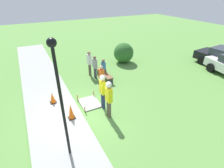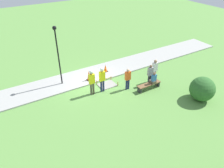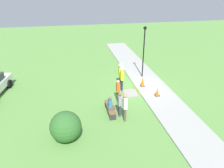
{
  "view_description": "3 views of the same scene",
  "coord_description": "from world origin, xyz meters",
  "px_view_note": "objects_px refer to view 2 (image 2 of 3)",
  "views": [
    {
      "loc": [
        6.94,
        -1.86,
        5.65
      ],
      "look_at": [
        -1.02,
        2.23,
        0.74
      ],
      "focal_mm": 28.0,
      "sensor_mm": 36.0,
      "label": 1
    },
    {
      "loc": [
        6.15,
        12.8,
        8.87
      ],
      "look_at": [
        -0.5,
        1.86,
        0.82
      ],
      "focal_mm": 35.0,
      "sensor_mm": 36.0,
      "label": 2
    },
    {
      "loc": [
        -15.07,
        5.03,
        7.73
      ],
      "look_at": [
        -1.32,
        2.26,
        1.2
      ],
      "focal_mm": 35.0,
      "sensor_mm": 36.0,
      "label": 3
    }
  ],
  "objects_px": {
    "worker_supervisor": "(102,77)",
    "worker_assistant": "(92,80)",
    "bystander_in_orange_shirt": "(128,78)",
    "bystander_in_white_shirt": "(150,74)",
    "bystander_in_gray_shirt": "(155,69)",
    "person_seated_on_bench": "(154,79)",
    "traffic_cone_near_patch": "(105,68)",
    "traffic_cone_far_patch": "(89,75)",
    "park_bench": "(149,85)",
    "lamppost_near": "(57,48)"
  },
  "relations": [
    {
      "from": "bystander_in_orange_shirt",
      "to": "bystander_in_white_shirt",
      "type": "xyz_separation_m",
      "value": [
        -1.81,
        0.31,
        -0.02
      ]
    },
    {
      "from": "bystander_in_gray_shirt",
      "to": "bystander_in_white_shirt",
      "type": "distance_m",
      "value": 0.62
    },
    {
      "from": "worker_supervisor",
      "to": "bystander_in_orange_shirt",
      "type": "height_order",
      "value": "worker_supervisor"
    },
    {
      "from": "bystander_in_gray_shirt",
      "to": "traffic_cone_near_patch",
      "type": "bearing_deg",
      "value": -51.29
    },
    {
      "from": "bystander_in_white_shirt",
      "to": "traffic_cone_near_patch",
      "type": "bearing_deg",
      "value": -59.78
    },
    {
      "from": "person_seated_on_bench",
      "to": "lamppost_near",
      "type": "xyz_separation_m",
      "value": [
        5.54,
        -3.97,
        2.13
      ]
    },
    {
      "from": "bystander_in_gray_shirt",
      "to": "worker_assistant",
      "type": "bearing_deg",
      "value": -10.05
    },
    {
      "from": "worker_assistant",
      "to": "bystander_in_gray_shirt",
      "type": "height_order",
      "value": "worker_assistant"
    },
    {
      "from": "traffic_cone_near_patch",
      "to": "bystander_in_white_shirt",
      "type": "bearing_deg",
      "value": 120.22
    },
    {
      "from": "park_bench",
      "to": "person_seated_on_bench",
      "type": "xyz_separation_m",
      "value": [
        -0.34,
        0.05,
        0.48
      ]
    },
    {
      "from": "person_seated_on_bench",
      "to": "lamppost_near",
      "type": "bearing_deg",
      "value": -35.62
    },
    {
      "from": "bystander_in_orange_shirt",
      "to": "bystander_in_gray_shirt",
      "type": "relative_size",
      "value": 0.92
    },
    {
      "from": "person_seated_on_bench",
      "to": "worker_assistant",
      "type": "distance_m",
      "value": 4.48
    },
    {
      "from": "bystander_in_orange_shirt",
      "to": "worker_assistant",
      "type": "bearing_deg",
      "value": -16.57
    },
    {
      "from": "bystander_in_orange_shirt",
      "to": "lamppost_near",
      "type": "relative_size",
      "value": 0.38
    },
    {
      "from": "traffic_cone_far_patch",
      "to": "person_seated_on_bench",
      "type": "relative_size",
      "value": 0.91
    },
    {
      "from": "traffic_cone_far_patch",
      "to": "person_seated_on_bench",
      "type": "xyz_separation_m",
      "value": [
        -3.57,
        3.34,
        0.31
      ]
    },
    {
      "from": "bystander_in_orange_shirt",
      "to": "lamppost_near",
      "type": "bearing_deg",
      "value": -38.74
    },
    {
      "from": "worker_assistant",
      "to": "bystander_in_white_shirt",
      "type": "bearing_deg",
      "value": 166.3
    },
    {
      "from": "park_bench",
      "to": "bystander_in_white_shirt",
      "type": "relative_size",
      "value": 1.15
    },
    {
      "from": "lamppost_near",
      "to": "worker_supervisor",
      "type": "bearing_deg",
      "value": 131.93
    },
    {
      "from": "traffic_cone_far_patch",
      "to": "park_bench",
      "type": "xyz_separation_m",
      "value": [
        -3.23,
        3.29,
        -0.17
      ]
    },
    {
      "from": "traffic_cone_near_patch",
      "to": "park_bench",
      "type": "height_order",
      "value": "traffic_cone_near_patch"
    },
    {
      "from": "traffic_cone_near_patch",
      "to": "traffic_cone_far_patch",
      "type": "relative_size",
      "value": 0.75
    },
    {
      "from": "traffic_cone_far_patch",
      "to": "bystander_in_orange_shirt",
      "type": "relative_size",
      "value": 0.48
    },
    {
      "from": "traffic_cone_near_patch",
      "to": "park_bench",
      "type": "xyz_separation_m",
      "value": [
        -1.46,
        3.83,
        -0.07
      ]
    },
    {
      "from": "person_seated_on_bench",
      "to": "lamppost_near",
      "type": "distance_m",
      "value": 7.14
    },
    {
      "from": "traffic_cone_near_patch",
      "to": "bystander_in_gray_shirt",
      "type": "xyz_separation_m",
      "value": [
        -2.51,
        3.14,
        0.65
      ]
    },
    {
      "from": "park_bench",
      "to": "bystander_in_white_shirt",
      "type": "distance_m",
      "value": 0.91
    },
    {
      "from": "bystander_in_white_shirt",
      "to": "lamppost_near",
      "type": "distance_m",
      "value": 6.92
    },
    {
      "from": "park_bench",
      "to": "worker_supervisor",
      "type": "xyz_separation_m",
      "value": [
        3.04,
        -1.51,
        0.86
      ]
    },
    {
      "from": "traffic_cone_near_patch",
      "to": "bystander_in_orange_shirt",
      "type": "distance_m",
      "value": 3.07
    },
    {
      "from": "park_bench",
      "to": "lamppost_near",
      "type": "bearing_deg",
      "value": -37.0
    },
    {
      "from": "person_seated_on_bench",
      "to": "bystander_in_orange_shirt",
      "type": "xyz_separation_m",
      "value": [
        1.67,
        -0.87,
        0.13
      ]
    },
    {
      "from": "worker_assistant",
      "to": "bystander_in_white_shirt",
      "type": "relative_size",
      "value": 1.19
    },
    {
      "from": "bystander_in_orange_shirt",
      "to": "bystander_in_white_shirt",
      "type": "relative_size",
      "value": 1.02
    },
    {
      "from": "worker_supervisor",
      "to": "bystander_in_orange_shirt",
      "type": "relative_size",
      "value": 1.16
    },
    {
      "from": "bystander_in_orange_shirt",
      "to": "person_seated_on_bench",
      "type": "bearing_deg",
      "value": 152.61
    },
    {
      "from": "person_seated_on_bench",
      "to": "bystander_in_orange_shirt",
      "type": "relative_size",
      "value": 0.53
    },
    {
      "from": "person_seated_on_bench",
      "to": "traffic_cone_near_patch",
      "type": "bearing_deg",
      "value": -65.11
    },
    {
      "from": "worker_assistant",
      "to": "lamppost_near",
      "type": "xyz_separation_m",
      "value": [
        1.38,
        -2.36,
        1.75
      ]
    },
    {
      "from": "park_bench",
      "to": "traffic_cone_far_patch",
      "type": "bearing_deg",
      "value": -45.45
    },
    {
      "from": "worker_supervisor",
      "to": "worker_assistant",
      "type": "relative_size",
      "value": 1.0
    },
    {
      "from": "traffic_cone_near_patch",
      "to": "bystander_in_white_shirt",
      "type": "xyz_separation_m",
      "value": [
        -1.93,
        3.32,
        0.52
      ]
    },
    {
      "from": "traffic_cone_near_patch",
      "to": "worker_supervisor",
      "type": "height_order",
      "value": "worker_supervisor"
    },
    {
      "from": "bystander_in_white_shirt",
      "to": "park_bench",
      "type": "bearing_deg",
      "value": 47.24
    },
    {
      "from": "person_seated_on_bench",
      "to": "worker_supervisor",
      "type": "bearing_deg",
      "value": -24.81
    },
    {
      "from": "bystander_in_gray_shirt",
      "to": "worker_supervisor",
      "type": "bearing_deg",
      "value": -11.31
    },
    {
      "from": "worker_assistant",
      "to": "lamppost_near",
      "type": "relative_size",
      "value": 0.44
    },
    {
      "from": "park_bench",
      "to": "worker_assistant",
      "type": "distance_m",
      "value": 4.22
    }
  ]
}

